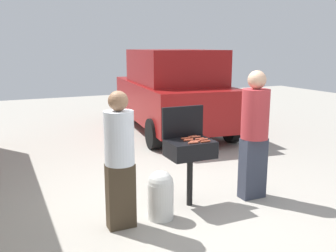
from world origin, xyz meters
TOP-DOWN VIEW (x-y plane):
  - ground_plane at (0.00, 0.00)m, footprint 24.00×24.00m
  - bbq_grill at (0.05, 0.09)m, footprint 0.60×0.44m
  - grill_lid_open at (0.05, 0.31)m, footprint 0.60×0.05m
  - hot_dog_0 at (0.19, 0.20)m, footprint 0.13×0.04m
  - hot_dog_1 at (0.06, -0.02)m, footprint 0.13×0.04m
  - hot_dog_2 at (0.03, 0.18)m, footprint 0.13×0.03m
  - hot_dog_3 at (0.19, -0.07)m, footprint 0.13×0.03m
  - hot_dog_4 at (0.02, 0.08)m, footprint 0.13×0.04m
  - hot_dog_5 at (0.01, -0.06)m, footprint 0.13×0.04m
  - hot_dog_6 at (0.04, 0.11)m, footprint 0.13×0.03m
  - hot_dog_7 at (0.21, 0.02)m, footprint 0.13×0.04m
  - hot_dog_8 at (0.16, 0.23)m, footprint 0.13×0.03m
  - hot_dog_9 at (0.18, 0.08)m, footprint 0.13×0.04m
  - propane_tank at (-0.46, -0.11)m, footprint 0.32×0.32m
  - person_left at (-0.98, -0.13)m, footprint 0.34×0.34m
  - person_right at (0.98, -0.03)m, footprint 0.37×0.37m
  - parked_minivan at (1.78, 4.30)m, footprint 2.43×4.59m

SIDE VIEW (x-z plane):
  - ground_plane at x=0.00m, z-range 0.00..0.00m
  - propane_tank at x=-0.46m, z-range 0.01..0.63m
  - bbq_grill at x=0.05m, z-range 0.31..1.20m
  - person_left at x=-0.98m, z-range 0.07..1.69m
  - hot_dog_0 at x=0.19m, z-range 0.89..0.92m
  - hot_dog_1 at x=0.06m, z-range 0.89..0.92m
  - hot_dog_2 at x=0.03m, z-range 0.89..0.92m
  - hot_dog_3 at x=0.19m, z-range 0.89..0.92m
  - hot_dog_4 at x=0.02m, z-range 0.89..0.92m
  - hot_dog_5 at x=0.01m, z-range 0.89..0.92m
  - hot_dog_6 at x=0.04m, z-range 0.89..0.92m
  - hot_dog_7 at x=0.21m, z-range 0.89..0.92m
  - hot_dog_8 at x=0.16m, z-range 0.89..0.92m
  - hot_dog_9 at x=0.18m, z-range 0.89..0.92m
  - person_right at x=0.98m, z-range 0.08..1.86m
  - parked_minivan at x=1.78m, z-range 0.02..2.04m
  - grill_lid_open at x=0.05m, z-range 0.89..1.31m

